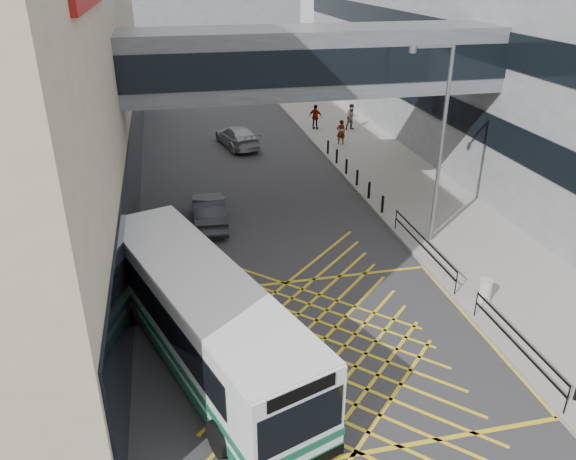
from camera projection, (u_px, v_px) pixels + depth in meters
ground at (314, 350)px, 18.78m from camera, size 120.00×120.00×0.00m
skybridge at (313, 61)px, 26.69m from camera, size 20.00×4.10×3.00m
pavement at (395, 177)px, 33.70m from camera, size 6.00×54.00×0.16m
box_junction at (314, 350)px, 18.77m from camera, size 12.00×9.00×0.01m
bus at (201, 315)px, 17.66m from camera, size 6.26×11.61×3.19m
car_white at (181, 265)px, 22.72m from camera, size 2.44×4.29×1.29m
car_dark at (209, 211)px, 27.43m from camera, size 1.99×4.77×1.48m
car_silver at (237, 136)px, 39.18m from camera, size 3.03×5.25×1.53m
street_lamp at (438, 136)px, 23.76m from camera, size 1.95×0.30×8.64m
litter_bin at (485, 290)px, 21.10m from camera, size 0.51×0.51×0.88m
kerb_railings at (460, 281)px, 21.15m from camera, size 0.05×12.54×1.00m
bollards at (352, 172)px, 32.94m from camera, size 0.14×10.14×0.90m
pedestrian_a at (341, 132)px, 39.13m from camera, size 0.71×0.52×1.71m
pedestrian_b at (352, 117)px, 42.53m from camera, size 1.04×0.74×1.93m
pedestrian_c at (316, 117)px, 42.65m from camera, size 1.20×1.05×1.85m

